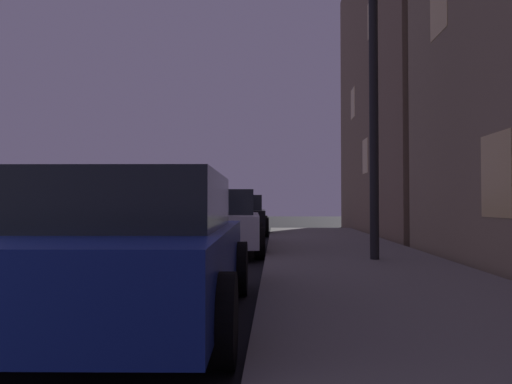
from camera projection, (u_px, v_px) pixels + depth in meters
car_blue at (138, 246)px, 4.53m from camera, size 2.15×4.18×1.43m
car_white at (217, 221)px, 10.69m from camera, size 2.28×4.12×1.43m
car_black at (239, 215)px, 17.14m from camera, size 2.23×4.32×1.43m
street_lamp at (373, 61)px, 8.29m from camera, size 0.44×0.44×5.29m
building_far at (471, 85)px, 16.63m from camera, size 7.79×10.74×10.74m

